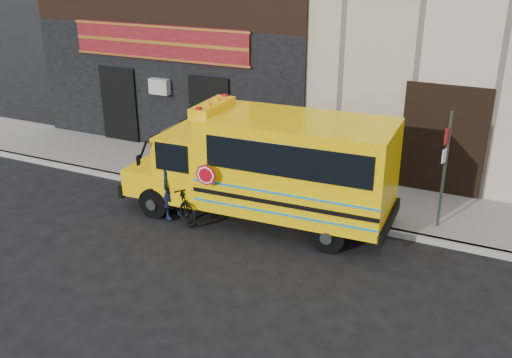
{
  "coord_description": "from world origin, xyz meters",
  "views": [
    {
      "loc": [
        5.82,
        -9.87,
        6.44
      ],
      "look_at": [
        0.15,
        1.85,
        1.15
      ],
      "focal_mm": 40.0,
      "sensor_mm": 36.0,
      "label": 1
    }
  ],
  "objects": [
    {
      "name": "cyclist",
      "position": [
        -1.78,
        1.07,
        0.9
      ],
      "size": [
        0.61,
        0.76,
        1.79
      ],
      "primitive_type": "imported",
      "rotation": [
        0.0,
        0.0,
        1.25
      ],
      "color": "black",
      "rests_on": "ground"
    },
    {
      "name": "sidewalk",
      "position": [
        0.0,
        4.1,
        0.07
      ],
      "size": [
        40.0,
        3.0,
        0.15
      ],
      "primitive_type": "cube",
      "color": "slate",
      "rests_on": "ground"
    },
    {
      "name": "sign_pole",
      "position": [
        4.38,
        3.26,
        1.68
      ],
      "size": [
        0.1,
        0.26,
        3.03
      ],
      "color": "#3C443E",
      "rests_on": "ground"
    },
    {
      "name": "curb",
      "position": [
        0.0,
        2.6,
        0.07
      ],
      "size": [
        40.0,
        0.2,
        0.15
      ],
      "primitive_type": "cube",
      "color": "gray",
      "rests_on": "ground"
    },
    {
      "name": "ground",
      "position": [
        0.0,
        0.0,
        0.0
      ],
      "size": [
        120.0,
        120.0,
        0.0
      ],
      "primitive_type": "plane",
      "color": "black",
      "rests_on": "ground"
    },
    {
      "name": "school_bus",
      "position": [
        0.48,
        2.04,
        1.51
      ],
      "size": [
        6.99,
        2.62,
        2.92
      ],
      "color": "black",
      "rests_on": "ground"
    },
    {
      "name": "bicycle",
      "position": [
        -1.72,
        1.0,
        0.52
      ],
      "size": [
        1.79,
        1.06,
        1.04
      ],
      "primitive_type": "imported",
      "rotation": [
        0.0,
        0.0,
        1.21
      ],
      "color": "black",
      "rests_on": "ground"
    }
  ]
}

